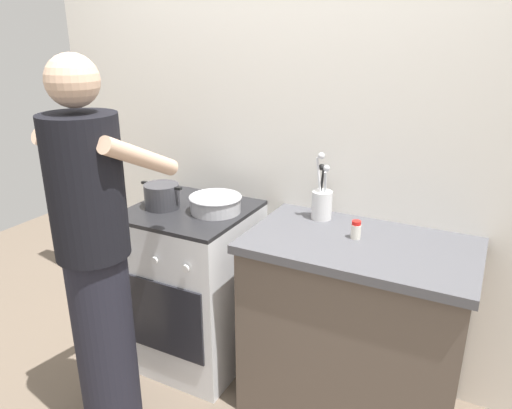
% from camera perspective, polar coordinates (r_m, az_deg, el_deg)
% --- Properties ---
extents(ground, '(6.00, 6.00, 0.00)m').
position_cam_1_polar(ground, '(2.71, -2.26, -20.98)').
color(ground, '#6B5B4C').
extents(back_wall, '(3.20, 0.10, 2.50)m').
position_cam_1_polar(back_wall, '(2.47, 7.21, 7.60)').
color(back_wall, silver).
rests_on(back_wall, ground).
extents(countertop, '(1.00, 0.60, 0.90)m').
position_cam_1_polar(countertop, '(2.38, 11.46, -14.22)').
color(countertop, brown).
rests_on(countertop, ground).
extents(stove_range, '(0.60, 0.62, 0.90)m').
position_cam_1_polar(stove_range, '(2.70, -7.38, -9.50)').
color(stove_range, silver).
rests_on(stove_range, ground).
extents(pot, '(0.25, 0.18, 0.13)m').
position_cam_1_polar(pot, '(2.54, -11.10, 1.00)').
color(pot, '#38383D').
rests_on(pot, stove_range).
extents(mixing_bowl, '(0.27, 0.27, 0.09)m').
position_cam_1_polar(mixing_bowl, '(2.45, -4.83, 0.17)').
color(mixing_bowl, '#B7B7BC').
rests_on(mixing_bowl, stove_range).
extents(utensil_crock, '(0.10, 0.10, 0.34)m').
position_cam_1_polar(utensil_crock, '(2.36, 7.81, 0.35)').
color(utensil_crock, silver).
rests_on(utensil_crock, countertop).
extents(spice_bottle, '(0.04, 0.04, 0.08)m').
position_cam_1_polar(spice_bottle, '(2.18, 11.77, -2.96)').
color(spice_bottle, silver).
rests_on(spice_bottle, countertop).
extents(person, '(0.41, 0.50, 1.70)m').
position_cam_1_polar(person, '(2.13, -18.42, -6.53)').
color(person, black).
rests_on(person, ground).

